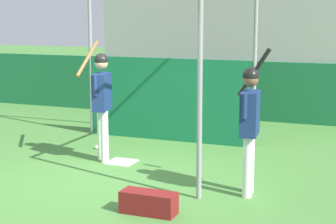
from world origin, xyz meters
The scene contains 9 objects.
ground_plane centered at (0.00, 0.00, 0.00)m, with size 60.00×60.00×0.00m, color #477F38.
outfield_wall centered at (0.00, 5.61, 0.69)m, with size 24.00×0.12×1.38m.
bleacher_section centered at (0.00, 7.28, 1.52)m, with size 5.95×3.20×3.06m.
batting_cage centered at (-0.13, 2.38, 1.33)m, with size 3.46×3.20×3.19m.
home_plate centered at (-0.22, 1.07, 0.01)m, with size 0.44×0.44×0.02m.
player_batter centered at (-0.58, 1.07, 1.11)m, with size 0.59×0.91×1.99m.
player_waiting centered at (2.14, 0.19, 1.06)m, with size 0.51×0.76×2.00m.
equipment_bag centered at (1.17, -1.00, 0.14)m, with size 0.70×0.28×0.28m.
baseball centered at (-1.07, 1.74, 0.04)m, with size 0.07×0.07×0.07m.
Camera 1 is at (3.86, -7.10, 2.45)m, focal length 60.00 mm.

